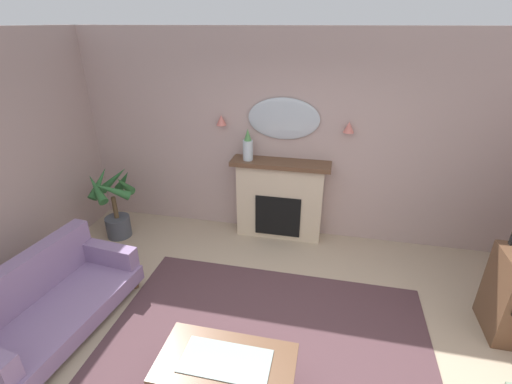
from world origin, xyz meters
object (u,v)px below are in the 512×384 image
at_px(wall_mirror, 284,119).
at_px(fireplace, 280,200).
at_px(floral_couch, 48,301).
at_px(wall_sconce_left, 221,120).
at_px(mantel_vase_centre, 248,147).
at_px(potted_plant_corner_palm, 115,203).
at_px(coffee_table, 226,366).
at_px(wall_sconce_right, 349,127).

bearing_deg(wall_mirror, fireplace, -90.00).
xyz_separation_m(wall_mirror, floral_couch, (-2.01, -2.40, -1.39)).
xyz_separation_m(fireplace, wall_sconce_left, (-0.85, 0.09, 1.09)).
relative_size(mantel_vase_centre, potted_plant_corner_palm, 0.42).
relative_size(coffee_table, potted_plant_corner_palm, 1.05).
relative_size(wall_sconce_left, floral_couch, 0.08).
bearing_deg(floral_couch, wall_sconce_left, 63.72).
xyz_separation_m(mantel_vase_centre, coffee_table, (0.44, -2.62, -0.96)).
bearing_deg(fireplace, wall_sconce_right, 6.16).
height_order(fireplace, potted_plant_corner_palm, fireplace).
bearing_deg(wall_mirror, wall_sconce_left, -176.63).
bearing_deg(wall_sconce_right, wall_mirror, 176.63).
bearing_deg(fireplace, floral_couch, -131.70).
relative_size(fireplace, coffee_table, 1.24).
xyz_separation_m(wall_sconce_right, potted_plant_corner_palm, (-3.15, -0.61, -1.12)).
height_order(mantel_vase_centre, wall_mirror, wall_mirror).
bearing_deg(wall_sconce_left, mantel_vase_centre, -16.70).
bearing_deg(coffee_table, fireplace, 89.83).
xyz_separation_m(fireplace, coffee_table, (-0.01, -2.65, -0.19)).
relative_size(fireplace, wall_sconce_right, 9.71).
distance_m(fireplace, floral_couch, 3.03).
bearing_deg(potted_plant_corner_palm, fireplace, 12.76).
relative_size(fireplace, floral_couch, 0.76).
bearing_deg(wall_sconce_right, mantel_vase_centre, -174.73).
bearing_deg(floral_couch, coffee_table, -11.28).
bearing_deg(mantel_vase_centre, wall_mirror, 20.70).
height_order(fireplace, wall_sconce_left, wall_sconce_left).
xyz_separation_m(fireplace, potted_plant_corner_palm, (-2.30, -0.52, -0.03)).
height_order(mantel_vase_centre, potted_plant_corner_palm, mantel_vase_centre).
height_order(wall_sconce_right, potted_plant_corner_palm, wall_sconce_right).
bearing_deg(potted_plant_corner_palm, wall_sconce_left, 22.93).
relative_size(fireplace, wall_sconce_left, 9.71).
distance_m(wall_mirror, wall_sconce_left, 0.85).
distance_m(wall_sconce_left, coffee_table, 3.14).
bearing_deg(wall_sconce_left, fireplace, -6.16).
bearing_deg(floral_couch, wall_mirror, 50.03).
bearing_deg(floral_couch, mantel_vase_centre, 55.00).
height_order(wall_mirror, coffee_table, wall_mirror).
height_order(wall_sconce_left, coffee_table, wall_sconce_left).
height_order(wall_mirror, potted_plant_corner_palm, wall_mirror).
distance_m(wall_sconce_right, floral_couch, 3.93).
bearing_deg(mantel_vase_centre, potted_plant_corner_palm, -165.08).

